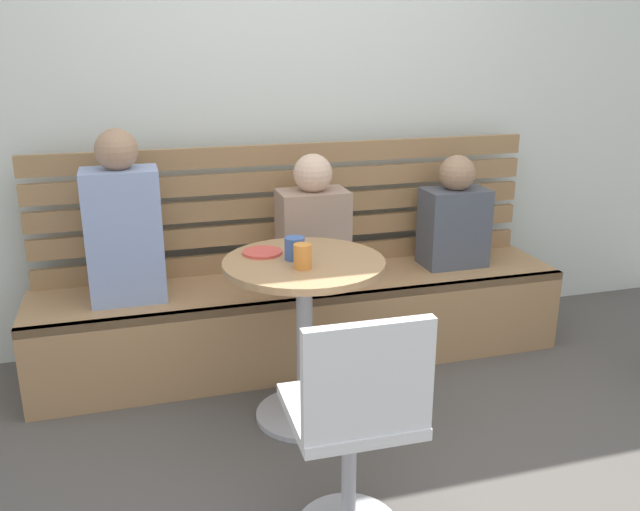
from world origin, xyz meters
name	(u,v)px	position (x,y,z in m)	size (l,w,h in m)	color
ground	(389,501)	(0.00, 0.00, 0.00)	(8.00, 8.00, 0.00)	#514C47
back_wall	(281,72)	(0.00, 1.64, 1.45)	(5.20, 0.10, 2.90)	silver
booth_bench	(305,320)	(0.00, 1.20, 0.22)	(2.70, 0.52, 0.44)	#A87C51
booth_backrest	(292,206)	(0.00, 1.44, 0.78)	(2.65, 0.04, 0.66)	#9A7249
cafe_table	(304,309)	(-0.15, 0.65, 0.52)	(0.68, 0.68, 0.74)	#ADADB2
white_chair	(356,422)	(-0.20, -0.17, 0.46)	(0.41, 0.41, 0.85)	#ADADB2
person_adult	(123,225)	(-0.86, 1.19, 0.80)	(0.34, 0.22, 0.80)	#8C9EC6
person_child_left	(454,218)	(0.84, 1.23, 0.70)	(0.34, 0.22, 0.60)	#4C515B
person_child_middle	(313,227)	(0.04, 1.18, 0.73)	(0.34, 0.22, 0.65)	#9E7F6B
cup_tumbler_orange	(302,256)	(-0.18, 0.55, 0.79)	(0.07, 0.07, 0.10)	orange
cup_mug_blue	(295,248)	(-0.18, 0.67, 0.79)	(0.08, 0.08, 0.10)	#3D5B9E
plate_small	(262,252)	(-0.29, 0.78, 0.75)	(0.17, 0.17, 0.01)	#DB4C42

